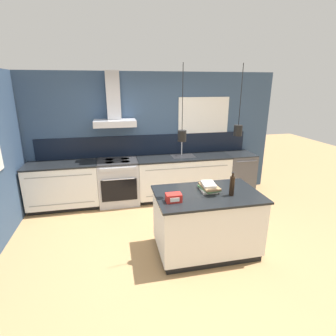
# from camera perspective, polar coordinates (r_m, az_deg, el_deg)

# --- Properties ---
(ground_plane) EXTENTS (16.00, 16.00, 0.00)m
(ground_plane) POSITION_cam_1_polar(r_m,az_deg,el_deg) (4.20, -0.48, -16.29)
(ground_plane) COLOR #A87F51
(ground_plane) RESTS_ON ground
(wall_back) EXTENTS (5.60, 2.42, 2.60)m
(wall_back) POSITION_cam_1_polar(r_m,az_deg,el_deg) (5.54, -5.06, 7.32)
(wall_back) COLOR #354C6B
(wall_back) RESTS_ON ground_plane
(counter_run_left) EXTENTS (1.35, 0.64, 0.91)m
(counter_run_left) POSITION_cam_1_polar(r_m,az_deg,el_deg) (5.53, -21.78, -3.56)
(counter_run_left) COLOR black
(counter_run_left) RESTS_ON ground_plane
(counter_run_sink) EXTENTS (1.96, 0.64, 1.28)m
(counter_run_sink) POSITION_cam_1_polar(r_m,az_deg,el_deg) (5.63, 3.36, -1.90)
(counter_run_sink) COLOR black
(counter_run_sink) RESTS_ON ground_plane
(oven_range) EXTENTS (0.79, 0.66, 0.91)m
(oven_range) POSITION_cam_1_polar(r_m,az_deg,el_deg) (5.44, -10.70, -2.99)
(oven_range) COLOR #B5B5BA
(oven_range) RESTS_ON ground_plane
(dishwasher) EXTENTS (0.59, 0.65, 0.91)m
(dishwasher) POSITION_cam_1_polar(r_m,az_deg,el_deg) (6.08, 14.98, -1.06)
(dishwasher) COLOR #4C4C51
(dishwasher) RESTS_ON ground_plane
(kitchen_island) EXTENTS (1.46, 0.93, 0.91)m
(kitchen_island) POSITION_cam_1_polar(r_m,az_deg,el_deg) (3.89, 8.33, -11.55)
(kitchen_island) COLOR black
(kitchen_island) RESTS_ON ground_plane
(bottle_on_island) EXTENTS (0.07, 0.07, 0.33)m
(bottle_on_island) POSITION_cam_1_polar(r_m,az_deg,el_deg) (3.64, 13.76, -3.75)
(bottle_on_island) COLOR black
(bottle_on_island) RESTS_ON kitchen_island
(book_stack) EXTENTS (0.26, 0.34, 0.11)m
(book_stack) POSITION_cam_1_polar(r_m,az_deg,el_deg) (3.76, 8.88, -4.13)
(book_stack) COLOR silver
(book_stack) RESTS_ON kitchen_island
(red_supply_box) EXTENTS (0.20, 0.14, 0.11)m
(red_supply_box) POSITION_cam_1_polar(r_m,az_deg,el_deg) (3.39, 1.23, -6.47)
(red_supply_box) COLOR red
(red_supply_box) RESTS_ON kitchen_island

